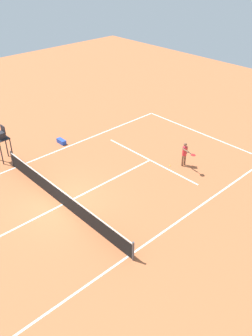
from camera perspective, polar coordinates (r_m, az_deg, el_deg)
name	(u,v)px	position (r m, az deg, el deg)	size (l,w,h in m)	color
ground_plane	(63,204)	(19.65, -10.11, -5.77)	(60.00, 60.00, 0.00)	#B76038
court_lines	(63,204)	(19.64, -10.11, -5.76)	(10.46, 25.03, 0.01)	white
tennis_net	(62,197)	(19.35, -10.25, -4.61)	(11.06, 0.10, 1.07)	#4C4C51
player_serving	(185,153)	(22.45, 9.42, 2.44)	(1.22, 0.73, 1.61)	brown
tennis_ball	(170,166)	(22.75, 7.05, 0.39)	(0.07, 0.07, 0.07)	#CCE033
umpire_chair	(2,138)	(23.78, -19.27, 4.56)	(0.80, 0.80, 2.41)	#232328
equipment_bag	(61,141)	(25.59, -10.31, 4.22)	(0.76, 0.32, 0.30)	#2647B7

